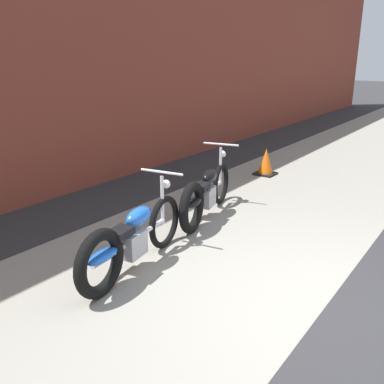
# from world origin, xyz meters

# --- Properties ---
(ground_plane) EXTENTS (80.00, 80.00, 0.00)m
(ground_plane) POSITION_xyz_m (0.00, 0.00, 0.00)
(ground_plane) COLOR #2D2D30
(sidewalk_slab) EXTENTS (36.00, 3.50, 0.01)m
(sidewalk_slab) POSITION_xyz_m (0.00, 1.75, 0.00)
(sidewalk_slab) COLOR gray
(sidewalk_slab) RESTS_ON ground
(motorcycle_blue) EXTENTS (1.99, 0.63, 1.03)m
(motorcycle_blue) POSITION_xyz_m (-0.56, 2.03, 0.40)
(motorcycle_blue) COLOR black
(motorcycle_blue) RESTS_ON ground
(motorcycle_black) EXTENTS (1.97, 0.75, 1.03)m
(motorcycle_black) POSITION_xyz_m (1.30, 2.28, 0.40)
(motorcycle_black) COLOR black
(motorcycle_black) RESTS_ON ground
(traffic_cone) EXTENTS (0.40, 0.40, 0.55)m
(traffic_cone) POSITION_xyz_m (4.13, 2.68, 0.25)
(traffic_cone) COLOR orange
(traffic_cone) RESTS_ON ground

